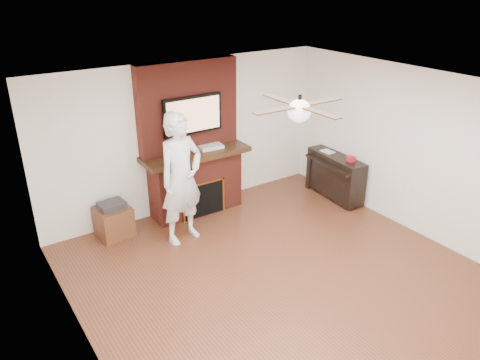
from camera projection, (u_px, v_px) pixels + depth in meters
room_shell at (295, 198)px, 5.58m from camera, size 5.36×5.86×2.86m
fireplace at (193, 155)px, 7.62m from camera, size 1.78×0.64×2.50m
tv at (193, 115)px, 7.31m from camera, size 1.00×0.08×0.60m
ceiling_fan at (299, 110)px, 5.14m from camera, size 1.21×1.21×0.31m
person at (181, 179)px, 6.75m from camera, size 0.81×0.62×1.98m
side_table at (114, 220)px, 7.13m from camera, size 0.52×0.52×0.56m
piano at (335, 175)px, 8.30m from camera, size 0.55×1.24×0.88m
cable_box at (211, 147)px, 7.64m from camera, size 0.41×0.25×0.06m
candle_orange at (196, 211)px, 7.83m from camera, size 0.07×0.07×0.11m
candle_green at (201, 211)px, 7.85m from camera, size 0.07×0.07×0.10m
candle_cream at (206, 208)px, 7.91m from camera, size 0.08×0.08×0.12m
candle_blue at (213, 208)px, 7.98m from camera, size 0.06×0.06×0.08m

